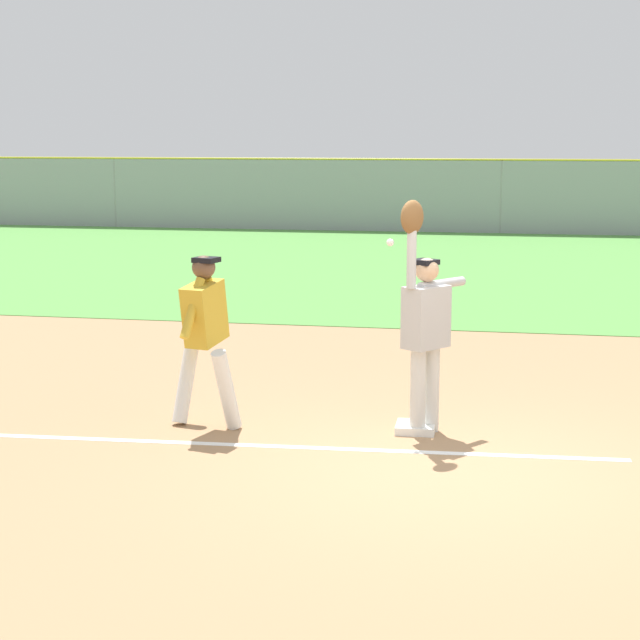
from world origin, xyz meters
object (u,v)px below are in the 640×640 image
Objects in this scene: baseball at (390,242)px; parked_car_black at (596,205)px; parked_car_white at (403,203)px; parked_car_red at (248,201)px; fielder at (425,320)px; runner at (205,329)px; first_base at (416,428)px.

baseball reaches higher than parked_car_black.
parked_car_red is at bearing 172.26° from parked_car_white.
fielder is 2.15m from runner.
parked_car_white is 6.16m from parked_car_black.
baseball is at bearing 23.45° from runner.
baseball is (-0.36, 0.12, 0.73)m from fielder.
parked_car_red reaches higher than first_base.
parked_car_red is (-8.25, 24.77, -0.45)m from fielder.
parked_car_white is at bearing -179.76° from parked_car_black.
parked_car_black is at bearing 2.40° from parked_car_white.
fielder is at bearing -102.35° from parked_car_black.
first_base is 25.07m from parked_car_black.
parked_car_black is (3.29, 24.84, 0.63)m from first_base.
parked_car_black is (11.47, 0.10, 0.00)m from parked_car_red.
fielder is at bearing -67.32° from parked_car_red.
first_base is 0.17× the size of fielder.
parked_car_red and parked_car_white have the same top height.
baseball is at bearing -103.20° from parked_car_black.
fielder is at bearing 18.86° from runner.
baseball reaches higher than parked_car_white.
runner is 23.24× the size of baseball.
runner is at bearing -71.98° from parked_car_red.
baseball is 25.04m from parked_car_black.
runner is at bearing -107.06° from parked_car_black.
parked_car_red is at bearing 117.75° from runner.
fielder reaches higher than baseball.
parked_car_black is at bearing 82.45° from first_base.
parked_car_black reaches higher than first_base.
baseball is (-0.28, 0.08, 1.81)m from first_base.
parked_car_black is (3.22, 24.88, -0.45)m from fielder.
parked_car_red is at bearing 107.75° from baseball.
parked_car_black is at bearing 4.78° from parked_car_red.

